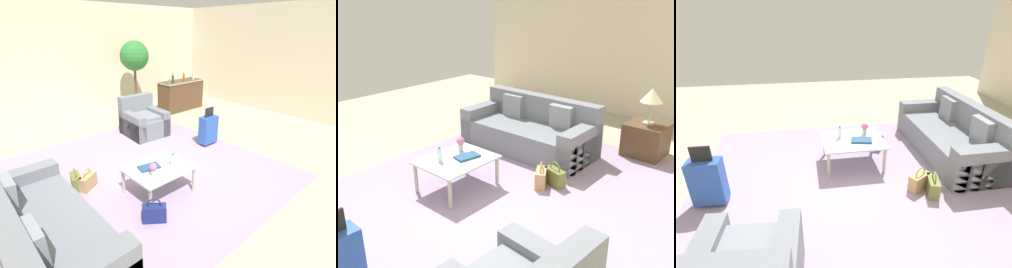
{
  "view_description": "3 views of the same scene",
  "coord_description": "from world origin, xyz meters",
  "views": [
    {
      "loc": [
        -2.63,
        -3.22,
        2.41
      ],
      "look_at": [
        -0.01,
        -0.28,
        0.82
      ],
      "focal_mm": 28.0,
      "sensor_mm": 36.0,
      "label": 1
    },
    {
      "loc": [
        2.64,
        2.97,
        2.5
      ],
      "look_at": [
        -0.72,
        0.1,
        0.85
      ],
      "focal_mm": 40.0,
      "sensor_mm": 36.0,
      "label": 2
    },
    {
      "loc": [
        0.33,
        3.16,
        2.31
      ],
      "look_at": [
        -0.14,
        0.2,
        0.88
      ],
      "focal_mm": 28.0,
      "sensor_mm": 36.0,
      "label": 3
    }
  ],
  "objects": [
    {
      "name": "handbag_navy",
      "position": [
        -0.88,
        -0.98,
        0.13
      ],
      "size": [
        0.34,
        0.3,
        0.36
      ],
      "color": "navy",
      "rests_on": "ground"
    },
    {
      "name": "coffee_table",
      "position": [
        -0.4,
        -0.5,
        0.39
      ],
      "size": [
        0.96,
        0.78,
        0.44
      ],
      "color": "silver",
      "rests_on": "ground"
    },
    {
      "name": "area_rug",
      "position": [
        -0.6,
        0.2,
        0.0
      ],
      "size": [
        5.2,
        4.4,
        0.01
      ],
      "primitive_type": "cube",
      "color": "#9984A3",
      "rests_on": "ground"
    },
    {
      "name": "flower_vase",
      "position": [
        -0.62,
        -0.65,
        0.56
      ],
      "size": [
        0.11,
        0.11,
        0.21
      ],
      "color": "#B2B7BC",
      "rests_on": "coffee_table"
    },
    {
      "name": "table_lamp",
      "position": [
        -3.2,
        1.0,
        1.0
      ],
      "size": [
        0.34,
        0.34,
        0.58
      ],
      "color": "#ADA899",
      "rests_on": "side_table"
    },
    {
      "name": "handbag_tan",
      "position": [
        -1.19,
        0.33,
        0.13
      ],
      "size": [
        0.35,
        0.28,
        0.36
      ],
      "color": "tan",
      "rests_on": "ground"
    },
    {
      "name": "suitcase_blue",
      "position": [
        1.6,
        0.2,
        0.36
      ],
      "size": [
        0.41,
        0.23,
        0.85
      ],
      "color": "#2851AD",
      "rests_on": "ground"
    },
    {
      "name": "side_table",
      "position": [
        -3.2,
        1.0,
        0.27
      ],
      "size": [
        0.62,
        0.62,
        0.54
      ],
      "primitive_type": "cube",
      "color": "#513823",
      "rests_on": "ground"
    },
    {
      "name": "couch",
      "position": [
        -2.2,
        -0.6,
        0.3
      ],
      "size": [
        0.99,
        2.25,
        0.88
      ],
      "color": "slate",
      "rests_on": "ground"
    },
    {
      "name": "handbag_olive",
      "position": [
        -1.33,
        0.46,
        0.13
      ],
      "size": [
        0.22,
        0.35,
        0.36
      ],
      "color": "olive",
      "rests_on": "ground"
    },
    {
      "name": "water_bottle",
      "position": [
        -0.2,
        -0.6,
        0.53
      ],
      "size": [
        0.06,
        0.06,
        0.2
      ],
      "color": "silver",
      "rests_on": "coffee_table"
    },
    {
      "name": "wall_left",
      "position": [
        -5.06,
        0.0,
        1.55
      ],
      "size": [
        0.12,
        8.0,
        3.1
      ],
      "primitive_type": "cube",
      "color": "beige",
      "rests_on": "ground"
    },
    {
      "name": "coffee_table_book",
      "position": [
        -0.52,
        -0.42,
        0.45
      ],
      "size": [
        0.35,
        0.25,
        0.03
      ],
      "primitive_type": "cube",
      "rotation": [
        0.0,
        0.0,
        -0.21
      ],
      "color": "navy",
      "rests_on": "coffee_table"
    },
    {
      "name": "ground_plane",
      "position": [
        0.0,
        0.0,
        0.0
      ],
      "size": [
        12.0,
        12.0,
        0.0
      ],
      "primitive_type": "plane",
      "color": "#A89E89"
    }
  ]
}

